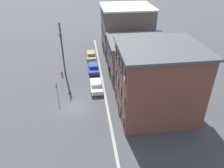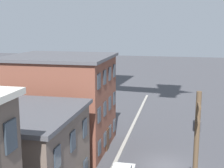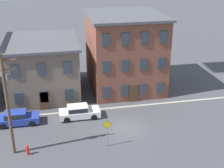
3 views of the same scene
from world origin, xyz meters
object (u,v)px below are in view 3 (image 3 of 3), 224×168
object	(u,v)px
car_blue	(17,118)
car_white	(79,111)
caution_sign	(107,129)
utility_pole	(7,100)
fire_hydrant	(28,150)

from	to	relation	value
car_blue	car_white	size ratio (longest dim) A/B	1.00
car_blue	caution_sign	world-z (taller)	caution_sign
utility_pole	fire_hydrant	bearing A→B (deg)	-22.77
car_white	caution_sign	size ratio (longest dim) A/B	1.60
car_white	caution_sign	world-z (taller)	caution_sign
car_blue	caution_sign	xyz separation A→B (m)	(8.48, -5.93, 1.09)
utility_pole	car_white	bearing A→B (deg)	40.06
car_white	fire_hydrant	xyz separation A→B (m)	(-5.19, -5.84, -0.27)
car_white	utility_pole	size ratio (longest dim) A/B	0.47
caution_sign	utility_pole	bearing A→B (deg)	175.64
caution_sign	utility_pole	distance (m)	9.05
car_blue	fire_hydrant	size ratio (longest dim) A/B	4.58
car_blue	fire_hydrant	distance (m)	5.93
utility_pole	fire_hydrant	xyz separation A→B (m)	(1.17, -0.49, -4.78)
car_white	fire_hydrant	bearing A→B (deg)	-131.66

